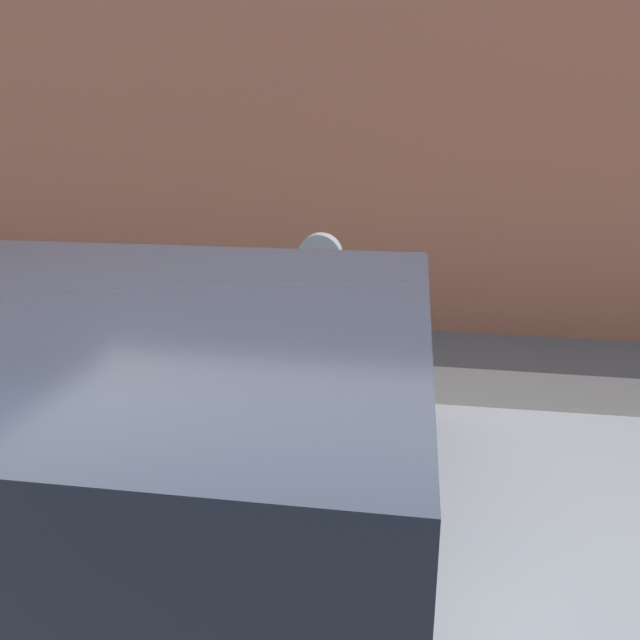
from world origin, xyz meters
TOP-DOWN VIEW (x-y plane):
  - sidewalk at (0.00, 2.20)m, footprint 24.00×2.80m
  - building_facade at (0.00, 5.09)m, footprint 24.00×0.30m
  - parking_meter at (-0.10, 1.26)m, footprint 0.22×0.12m

SIDE VIEW (x-z plane):
  - sidewalk at x=0.00m, z-range 0.00..0.10m
  - parking_meter at x=-0.10m, z-range 0.41..1.98m
  - building_facade at x=0.00m, z-range 0.00..4.63m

